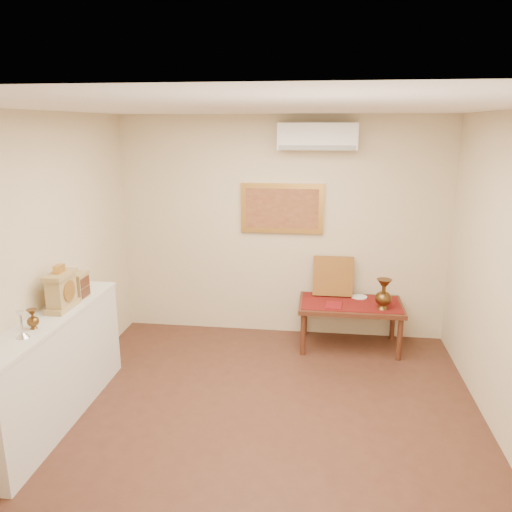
% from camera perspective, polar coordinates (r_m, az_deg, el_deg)
% --- Properties ---
extents(floor, '(4.50, 4.50, 0.00)m').
position_cam_1_polar(floor, '(4.56, 0.35, -19.65)').
color(floor, '#562F21').
rests_on(floor, ground).
extents(ceiling, '(4.50, 4.50, 0.00)m').
position_cam_1_polar(ceiling, '(3.76, 0.42, 16.62)').
color(ceiling, white).
rests_on(ceiling, ground).
extents(wall_back, '(4.00, 0.02, 2.70)m').
position_cam_1_polar(wall_back, '(6.13, 2.98, 3.20)').
color(wall_back, beige).
rests_on(wall_back, ground).
extents(wall_front, '(4.00, 0.02, 2.70)m').
position_cam_1_polar(wall_front, '(1.98, -8.40, -23.79)').
color(wall_front, beige).
rests_on(wall_front, ground).
extents(wall_left, '(0.02, 4.50, 2.70)m').
position_cam_1_polar(wall_left, '(4.64, -24.97, -2.01)').
color(wall_left, beige).
rests_on(wall_left, ground).
extents(candlestick, '(0.10, 0.10, 0.22)m').
position_cam_1_polar(candlestick, '(4.28, -25.25, -7.09)').
color(candlestick, silver).
rests_on(candlestick, display_ledge).
extents(brass_urn_small, '(0.10, 0.10, 0.22)m').
position_cam_1_polar(brass_urn_small, '(4.42, -24.19, -6.28)').
color(brass_urn_small, brown).
rests_on(brass_urn_small, display_ledge).
extents(table_cloth, '(1.14, 0.59, 0.01)m').
position_cam_1_polar(table_cloth, '(5.98, 10.77, -5.27)').
color(table_cloth, maroon).
rests_on(table_cloth, low_table).
extents(brass_urn_tall, '(0.19, 0.19, 0.42)m').
position_cam_1_polar(brass_urn_tall, '(5.80, 14.39, -3.87)').
color(brass_urn_tall, brown).
rests_on(brass_urn_tall, table_cloth).
extents(plate, '(0.19, 0.19, 0.01)m').
position_cam_1_polar(plate, '(6.17, 11.72, -4.59)').
color(plate, white).
rests_on(plate, table_cloth).
extents(menu, '(0.21, 0.27, 0.01)m').
position_cam_1_polar(menu, '(5.84, 8.87, -5.58)').
color(menu, maroon).
rests_on(menu, table_cloth).
extents(cushion, '(0.48, 0.20, 0.49)m').
position_cam_1_polar(cushion, '(6.13, 8.79, -2.27)').
color(cushion, maroon).
rests_on(cushion, table_cloth).
extents(display_ledge, '(0.37, 2.02, 0.98)m').
position_cam_1_polar(display_ledge, '(4.85, -22.06, -11.88)').
color(display_ledge, silver).
rests_on(display_ledge, floor).
extents(mantel_clock, '(0.17, 0.36, 0.41)m').
position_cam_1_polar(mantel_clock, '(4.76, -21.34, -3.70)').
color(mantel_clock, tan).
rests_on(mantel_clock, display_ledge).
extents(wooden_chest, '(0.16, 0.21, 0.24)m').
position_cam_1_polar(wooden_chest, '(5.03, -19.70, -3.17)').
color(wooden_chest, tan).
rests_on(wooden_chest, display_ledge).
extents(low_table, '(1.20, 0.70, 0.55)m').
position_cam_1_polar(low_table, '(6.00, 10.74, -5.89)').
color(low_table, '#532819').
rests_on(low_table, floor).
extents(painting, '(1.00, 0.06, 0.60)m').
position_cam_1_polar(painting, '(6.05, 2.99, 5.47)').
color(painting, gold).
rests_on(painting, wall_back).
extents(ac_unit, '(0.90, 0.25, 0.30)m').
position_cam_1_polar(ac_unit, '(5.85, 7.03, 13.41)').
color(ac_unit, white).
rests_on(ac_unit, wall_back).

